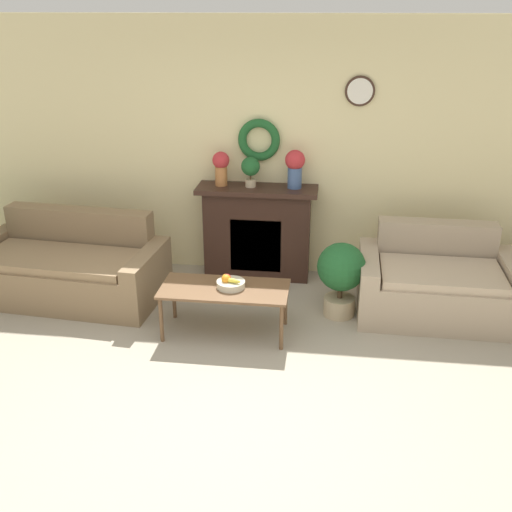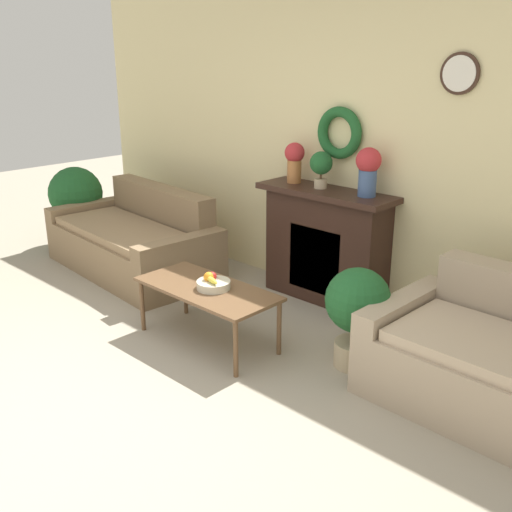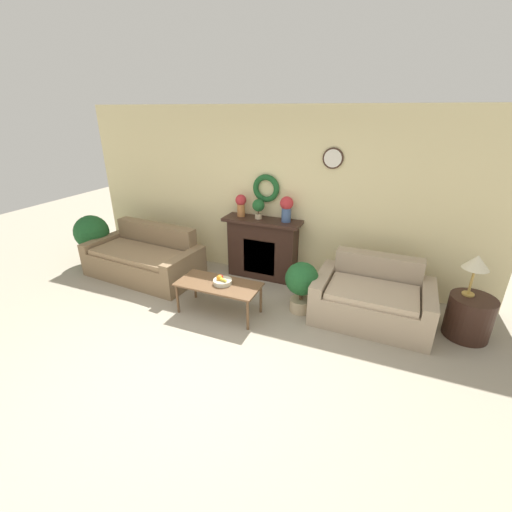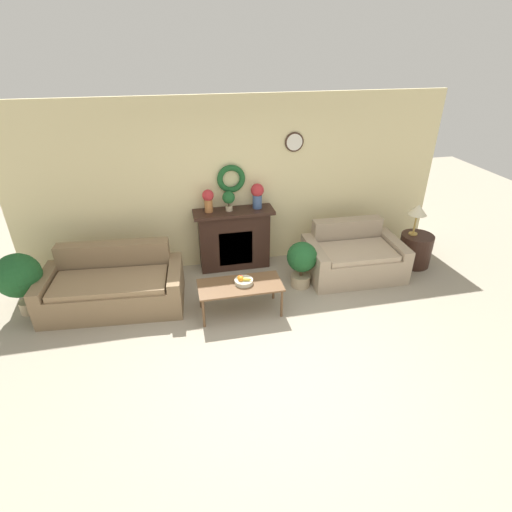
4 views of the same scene
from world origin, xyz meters
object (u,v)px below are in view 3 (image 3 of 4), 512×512
at_px(side_table_by_loveseat, 469,317).
at_px(vase_on_mantel_right, 287,207).
at_px(coffee_table, 219,286).
at_px(fruit_bowl, 222,281).
at_px(table_lamp, 477,263).
at_px(potted_plant_floor_by_couch, 92,233).
at_px(potted_plant_floor_by_loveseat, 302,283).
at_px(couch_left, 145,259).
at_px(fireplace, 263,248).
at_px(vase_on_mantel_left, 241,204).
at_px(potted_plant_on_mantel, 258,207).
at_px(loveseat_right, 372,299).

height_order(side_table_by_loveseat, vase_on_mantel_right, vase_on_mantel_right).
xyz_separation_m(coffee_table, fruit_bowl, (0.05, 0.02, 0.09)).
xyz_separation_m(fruit_bowl, vase_on_mantel_right, (0.47, 1.27, 0.75)).
bearing_deg(coffee_table, table_lamp, 14.12).
bearing_deg(coffee_table, potted_plant_floor_by_couch, 167.91).
bearing_deg(fruit_bowl, potted_plant_floor_by_couch, 168.44).
relative_size(side_table_by_loveseat, potted_plant_floor_by_loveseat, 0.74).
distance_m(vase_on_mantel_right, potted_plant_floor_by_couch, 3.55).
xyz_separation_m(couch_left, table_lamp, (4.76, 0.20, 0.67)).
bearing_deg(fireplace, vase_on_mantel_right, 0.83).
bearing_deg(potted_plant_floor_by_loveseat, fruit_bowl, -155.03).
bearing_deg(potted_plant_floor_by_couch, vase_on_mantel_left, 14.17).
distance_m(fireplace, potted_plant_floor_by_loveseat, 1.21).
bearing_deg(potted_plant_floor_by_loveseat, coffee_table, -155.17).
bearing_deg(potted_plant_on_mantel, potted_plant_floor_by_couch, -167.64).
bearing_deg(side_table_by_loveseat, loveseat_right, -177.33).
distance_m(side_table_by_loveseat, vase_on_mantel_left, 3.53).
distance_m(loveseat_right, fruit_bowl, 2.02).
bearing_deg(potted_plant_floor_by_couch, side_table_by_loveseat, 0.86).
bearing_deg(vase_on_mantel_right, vase_on_mantel_left, 180.00).
height_order(coffee_table, table_lamp, table_lamp).
bearing_deg(loveseat_right, vase_on_mantel_right, 157.46).
bearing_deg(potted_plant_on_mantel, loveseat_right, -17.98).
distance_m(fireplace, fruit_bowl, 1.27).
height_order(potted_plant_floor_by_couch, potted_plant_floor_by_loveseat, potted_plant_floor_by_couch).
bearing_deg(vase_on_mantel_left, potted_plant_floor_by_couch, -165.83).
relative_size(fireplace, loveseat_right, 0.84).
xyz_separation_m(side_table_by_loveseat, potted_plant_floor_by_loveseat, (-2.07, -0.23, 0.17)).
xyz_separation_m(fireplace, side_table_by_loveseat, (2.97, -0.58, -0.24)).
xyz_separation_m(couch_left, potted_plant_floor_by_loveseat, (2.75, -0.09, 0.15)).
bearing_deg(potted_plant_floor_by_loveseat, vase_on_mantel_right, 121.99).
height_order(fireplace, table_lamp, table_lamp).
xyz_separation_m(fruit_bowl, potted_plant_floor_by_couch, (-2.95, 0.60, 0.08)).
height_order(side_table_by_loveseat, potted_plant_on_mantel, potted_plant_on_mantel).
height_order(table_lamp, potted_plant_floor_by_couch, table_lamp).
bearing_deg(side_table_by_loveseat, vase_on_mantel_right, 167.33).
bearing_deg(couch_left, vase_on_mantel_left, 30.87).
xyz_separation_m(fireplace, vase_on_mantel_left, (-0.38, 0.01, 0.71)).
distance_m(fireplace, loveseat_right, 1.94).
distance_m(couch_left, side_table_by_loveseat, 4.83).
height_order(couch_left, potted_plant_floor_by_loveseat, couch_left).
xyz_separation_m(coffee_table, potted_plant_on_mantel, (0.06, 1.27, 0.80)).
relative_size(fruit_bowl, side_table_by_loveseat, 0.47).
xyz_separation_m(table_lamp, vase_on_mantel_left, (-3.29, 0.53, 0.26)).
xyz_separation_m(couch_left, potted_plant_on_mantel, (1.79, 0.70, 0.92)).
bearing_deg(table_lamp, fruit_bowl, -166.00).
bearing_deg(table_lamp, potted_plant_on_mantel, 170.31).
relative_size(fruit_bowl, vase_on_mantel_right, 0.64).
bearing_deg(couch_left, table_lamp, 7.03).
bearing_deg(fruit_bowl, vase_on_mantel_right, 69.56).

